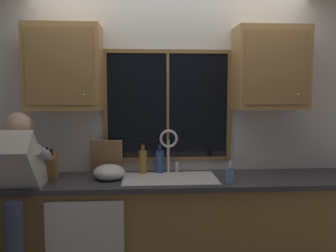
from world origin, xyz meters
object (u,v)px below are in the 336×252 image
Objects in this scene: knife_block at (49,167)px; cutting_board at (107,157)px; soap_dispenser at (230,175)px; bottle_tall_clear at (160,161)px; mixing_bowl at (109,172)px; person_standing at (9,188)px; bottle_green_glass at (143,161)px.

knife_block is 1.03× the size of cutting_board.
soap_dispenser is 0.70× the size of bottle_tall_clear.
bottle_tall_clear reaches higher than soap_dispenser.
mixing_bowl is at bearing -78.87° from cutting_board.
cutting_board is (0.45, 0.21, 0.04)m from knife_block.
soap_dispenser is at bearing 2.89° from person_standing.
knife_block is 0.95m from bottle_tall_clear.
person_standing is 0.78m from mixing_bowl.
bottle_tall_clear is at bearing 142.93° from soap_dispenser.
knife_block is 0.50m from cutting_board.
knife_block is 0.50m from mixing_bowl.
bottle_green_glass is (0.33, -0.03, -0.04)m from cutting_board.
cutting_board is 1.11m from soap_dispenser.
mixing_bowl is at bearing -0.80° from knife_block.
mixing_bowl is 0.49m from bottle_tall_clear.
knife_block is 0.80m from bottle_green_glass.
bottle_green_glass is (1.00, 0.48, 0.09)m from person_standing.
person_standing is 4.81× the size of cutting_board.
knife_block is 1.18× the size of bottle_green_glass.
cutting_board is at bearing 175.38° from bottle_green_glass.
knife_block reaches higher than soap_dispenser.
bottle_tall_clear is (1.16, 0.50, 0.09)m from person_standing.
cutting_board reaches higher than mixing_bowl.
knife_block is 1.21× the size of bottle_tall_clear.
person_standing is 5.61× the size of mixing_bowl.
person_standing reaches higher than cutting_board.
knife_block is 1.21× the size of mixing_bowl.
cutting_board is at bearing -179.79° from bottle_tall_clear.
mixing_bowl is at bearing 168.81° from soap_dispenser.
mixing_bowl is at bearing 21.33° from person_standing.
bottle_green_glass reaches higher than mixing_bowl.
soap_dispenser is at bearing -37.07° from bottle_tall_clear.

